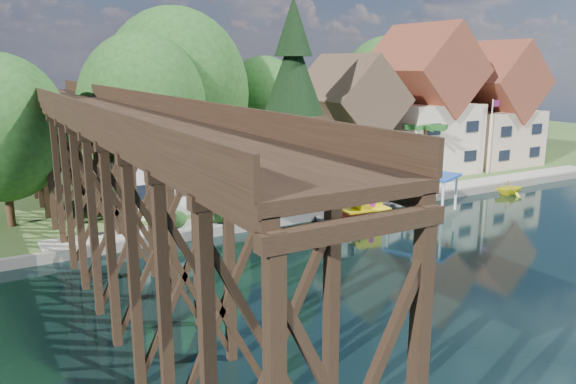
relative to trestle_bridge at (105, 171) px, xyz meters
name	(u,v)px	position (x,y,z in m)	size (l,w,h in m)	color
ground	(408,248)	(16.00, -5.17, -5.35)	(140.00, 140.00, 0.00)	black
bank	(198,160)	(16.00, 28.83, -5.10)	(140.00, 52.00, 0.50)	#314C1E
seawall	(376,206)	(20.00, 2.83, -5.04)	(60.00, 0.40, 0.62)	slate
promenade	(386,196)	(22.00, 4.13, -4.82)	(50.00, 2.60, 0.06)	gray
trestle_bridge	(105,171)	(0.00, 0.00, 0.00)	(4.12, 44.18, 9.30)	black
house_left	(347,128)	(23.00, 10.83, -0.21)	(7.64, 8.64, 11.02)	silver
house_center	(421,109)	(32.00, 11.33, 1.07)	(8.65, 9.18, 13.89)	beige
house_right	(490,112)	(41.00, 10.83, 0.43)	(8.15, 8.64, 12.45)	#CDB393
shed	(150,164)	(5.00, 9.33, -1.52)	(5.09, 5.40, 7.85)	silver
bg_trees	(258,102)	(17.00, 16.08, 1.94)	(49.90, 13.30, 10.57)	#382314
shrubs	(266,205)	(11.40, 4.09, -4.12)	(15.76, 2.47, 1.70)	#173E16
conifer	(293,107)	(14.71, 6.03, 2.26)	(5.99, 5.99, 14.76)	#382314
palm_tree	(425,129)	(28.63, 7.15, -0.19)	(4.07, 4.07, 5.34)	#382314
flagpole	(492,128)	(36.54, 6.70, -0.58)	(1.09, 0.20, 6.97)	white
tugboat	(365,210)	(17.54, 1.01, -4.62)	(3.54, 2.18, 2.45)	red
boat_white_a	(340,215)	(16.07, 1.90, -4.99)	(2.47, 3.46, 0.72)	silver
boat_canopy	(422,196)	(22.39, 0.51, -4.08)	(4.75, 5.48, 2.96)	silver
boat_yellow	(510,186)	(32.84, 1.26, -4.66)	(2.26, 2.62, 1.38)	yellow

